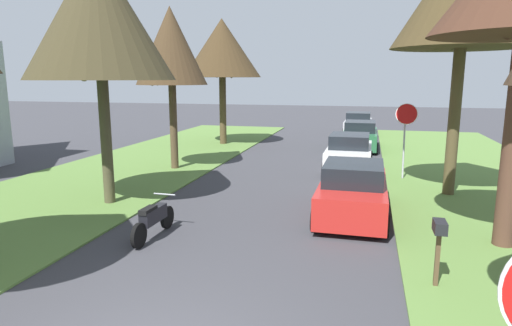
# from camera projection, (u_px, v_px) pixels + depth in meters

# --- Properties ---
(stop_sign_far) EXTENTS (0.82, 0.68, 2.92)m
(stop_sign_far) POSITION_uv_depth(u_px,v_px,m) (406.00, 125.00, 16.90)
(stop_sign_far) COLOR #9EA0A5
(stop_sign_far) RESTS_ON grass_verge_right
(street_tree_left_mid_a) EXTENTS (4.38, 4.38, 7.58)m
(street_tree_left_mid_a) POSITION_uv_depth(u_px,v_px,m) (98.00, 15.00, 12.88)
(street_tree_left_mid_a) COLOR #46432C
(street_tree_left_mid_a) RESTS_ON grass_verge_left
(street_tree_left_mid_b) EXTENTS (2.99, 2.99, 6.78)m
(street_tree_left_mid_b) POSITION_uv_depth(u_px,v_px,m) (171.00, 47.00, 18.32)
(street_tree_left_mid_b) COLOR #4E3D29
(street_tree_left_mid_b) RESTS_ON grass_verge_left
(street_tree_left_far) EXTENTS (4.51, 4.51, 7.23)m
(street_tree_left_far) POSITION_uv_depth(u_px,v_px,m) (222.00, 49.00, 25.44)
(street_tree_left_far) COLOR #4A3B24
(street_tree_left_far) RESTS_ON grass_verge_left
(parked_sedan_red) EXTENTS (1.98, 4.42, 1.57)m
(parked_sedan_red) POSITION_uv_depth(u_px,v_px,m) (353.00, 191.00, 12.63)
(parked_sedan_red) COLOR red
(parked_sedan_red) RESTS_ON ground
(parked_sedan_white) EXTENTS (1.98, 4.42, 1.57)m
(parked_sedan_white) POSITION_uv_depth(u_px,v_px,m) (349.00, 153.00, 18.97)
(parked_sedan_white) COLOR white
(parked_sedan_white) RESTS_ON ground
(parked_sedan_green) EXTENTS (1.98, 4.42, 1.57)m
(parked_sedan_green) POSITION_uv_depth(u_px,v_px,m) (360.00, 136.00, 24.58)
(parked_sedan_green) COLOR #28663D
(parked_sedan_green) RESTS_ON ground
(parked_sedan_silver) EXTENTS (1.98, 4.42, 1.57)m
(parked_sedan_silver) POSITION_uv_depth(u_px,v_px,m) (358.00, 124.00, 31.01)
(parked_sedan_silver) COLOR #BCBCC1
(parked_sedan_silver) RESTS_ON ground
(parked_motorcycle) EXTENTS (0.60, 2.05, 0.97)m
(parked_motorcycle) POSITION_uv_depth(u_px,v_px,m) (153.00, 219.00, 10.89)
(parked_motorcycle) COLOR black
(parked_motorcycle) RESTS_ON ground
(curbside_mailbox) EXTENTS (0.22, 0.44, 1.27)m
(curbside_mailbox) POSITION_uv_depth(u_px,v_px,m) (439.00, 235.00, 8.16)
(curbside_mailbox) COLOR brown
(curbside_mailbox) RESTS_ON grass_verge_right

